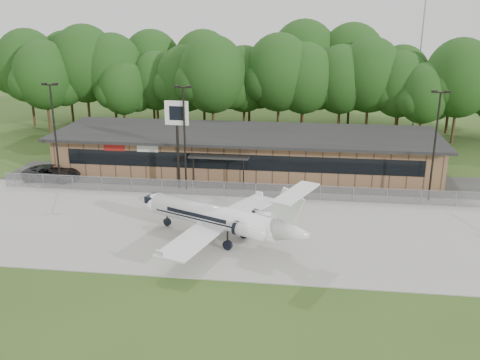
# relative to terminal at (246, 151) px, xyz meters

# --- Properties ---
(ground) EXTENTS (160.00, 160.00, 0.00)m
(ground) POSITION_rel_terminal_xyz_m (0.00, -23.94, -2.18)
(ground) COLOR #314C1B
(ground) RESTS_ON ground
(apron) EXTENTS (64.00, 18.00, 0.08)m
(apron) POSITION_rel_terminal_xyz_m (0.00, -15.94, -2.14)
(apron) COLOR #9E9B93
(apron) RESTS_ON ground
(parking_lot) EXTENTS (50.00, 9.00, 0.06)m
(parking_lot) POSITION_rel_terminal_xyz_m (0.00, -4.44, -2.15)
(parking_lot) COLOR #383835
(parking_lot) RESTS_ON ground
(terminal) EXTENTS (41.00, 11.65, 4.30)m
(terminal) POSITION_rel_terminal_xyz_m (0.00, 0.00, 0.00)
(terminal) COLOR #855F42
(terminal) RESTS_ON ground
(fence) EXTENTS (46.00, 0.04, 1.52)m
(fence) POSITION_rel_terminal_xyz_m (0.00, -8.94, -1.40)
(fence) COLOR gray
(fence) RESTS_ON ground
(treeline) EXTENTS (72.00, 12.00, 15.00)m
(treeline) POSITION_rel_terminal_xyz_m (0.00, 18.06, 5.32)
(treeline) COLOR #163811
(treeline) RESTS_ON ground
(radio_mast) EXTENTS (0.20, 0.20, 25.00)m
(radio_mast) POSITION_rel_terminal_xyz_m (22.00, 24.06, 10.32)
(radio_mast) COLOR gray
(radio_mast) RESTS_ON ground
(light_pole_left) EXTENTS (1.55, 0.30, 10.23)m
(light_pole_left) POSITION_rel_terminal_xyz_m (-18.00, -7.44, 3.80)
(light_pole_left) COLOR black
(light_pole_left) RESTS_ON ground
(light_pole_mid) EXTENTS (1.55, 0.30, 10.23)m
(light_pole_mid) POSITION_rel_terminal_xyz_m (-5.00, -7.44, 3.80)
(light_pole_mid) COLOR black
(light_pole_mid) RESTS_ON ground
(light_pole_right) EXTENTS (1.55, 0.30, 10.23)m
(light_pole_right) POSITION_rel_terminal_xyz_m (18.00, -7.44, 3.80)
(light_pole_right) COLOR black
(light_pole_right) RESTS_ON ground
(business_jet) EXTENTS (15.28, 13.63, 5.27)m
(business_jet) POSITION_rel_terminal_xyz_m (0.26, -18.71, -0.29)
(business_jet) COLOR white
(business_jet) RESTS_ON ground
(suv) EXTENTS (5.82, 2.73, 1.61)m
(suv) POSITION_rel_terminal_xyz_m (-19.40, -6.35, -1.37)
(suv) COLOR #272729
(suv) RESTS_ON ground
(pole_sign) EXTENTS (2.30, 0.41, 8.72)m
(pole_sign) POSITION_rel_terminal_xyz_m (-5.77, -7.14, 4.49)
(pole_sign) COLOR black
(pole_sign) RESTS_ON ground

